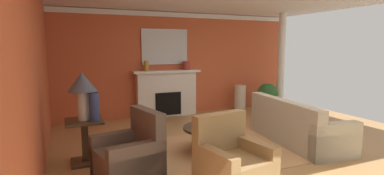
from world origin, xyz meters
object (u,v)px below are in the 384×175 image
(sofa, at_px, (296,128))
(mantel_mirror, at_px, (165,47))
(table_lamp, at_px, (82,87))
(vase_tall_corner, at_px, (240,98))
(side_table, at_px, (85,138))
(armchair_near_window, at_px, (130,157))
(armchair_facing_fireplace, at_px, (232,166))
(vase_mantel_left, at_px, (146,66))
(vase_mantel_right, at_px, (187,66))
(vase_on_side_table, at_px, (94,107))
(potted_plant, at_px, (267,95))
(coffee_table, at_px, (212,133))
(fireplace, at_px, (167,94))

(sofa, bearing_deg, mantel_mirror, 115.49)
(table_lamp, distance_m, vase_tall_corner, 4.99)
(sofa, distance_m, vase_tall_corner, 2.90)
(mantel_mirror, bearing_deg, vase_tall_corner, -11.33)
(mantel_mirror, distance_m, side_table, 3.82)
(armchair_near_window, xyz_separation_m, armchair_facing_fireplace, (1.16, -0.83, 0.00))
(vase_mantel_left, xyz_separation_m, vase_mantel_right, (1.10, 0.00, -0.02))
(armchair_near_window, distance_m, vase_on_side_table, 1.02)
(side_table, xyz_separation_m, vase_tall_corner, (4.33, 2.32, -0.02))
(vase_mantel_left, bearing_deg, side_table, -123.26)
(armchair_facing_fireplace, height_order, potted_plant, armchair_facing_fireplace)
(side_table, height_order, vase_tall_corner, vase_tall_corner)
(vase_mantel_right, height_order, vase_tall_corner, vase_mantel_right)
(potted_plant, bearing_deg, armchair_near_window, -148.28)
(armchair_near_window, bearing_deg, vase_mantel_left, 71.40)
(vase_on_side_table, bearing_deg, armchair_facing_fireplace, -45.13)
(mantel_mirror, height_order, armchair_facing_fireplace, mantel_mirror)
(potted_plant, bearing_deg, vase_on_side_table, -157.38)
(mantel_mirror, distance_m, vase_mantel_left, 0.75)
(coffee_table, relative_size, potted_plant, 1.20)
(sofa, distance_m, vase_on_side_table, 3.72)
(mantel_mirror, bearing_deg, vase_mantel_right, -17.18)
(vase_mantel_right, height_order, vase_on_side_table, vase_mantel_right)
(armchair_near_window, bearing_deg, mantel_mirror, 64.64)
(armchair_facing_fireplace, height_order, side_table, armchair_facing_fireplace)
(vase_mantel_right, bearing_deg, coffee_table, -103.83)
(fireplace, relative_size, armchair_facing_fireplace, 1.89)
(fireplace, relative_size, coffee_table, 1.80)
(sofa, distance_m, armchair_facing_fireplace, 2.39)
(side_table, xyz_separation_m, potted_plant, (4.93, 1.87, 0.09))
(coffee_table, relative_size, vase_tall_corner, 1.33)
(vase_tall_corner, distance_m, potted_plant, 0.76)
(vase_tall_corner, bearing_deg, side_table, -151.82)
(vase_mantel_left, relative_size, vase_mantel_right, 1.13)
(vase_mantel_right, xyz_separation_m, potted_plant, (2.15, -0.70, -0.85))
(sofa, relative_size, potted_plant, 2.63)
(vase_mantel_left, height_order, potted_plant, vase_mantel_left)
(mantel_mirror, relative_size, armchair_facing_fireplace, 1.32)
(fireplace, distance_m, side_table, 3.45)
(fireplace, height_order, side_table, fireplace)
(potted_plant, bearing_deg, sofa, -115.32)
(vase_mantel_left, height_order, vase_mantel_right, vase_mantel_left)
(vase_tall_corner, bearing_deg, potted_plant, -36.76)
(table_lamp, height_order, vase_tall_corner, table_lamp)
(side_table, bearing_deg, vase_mantel_left, 56.74)
(fireplace, xyz_separation_m, potted_plant, (2.70, -0.75, -0.09))
(sofa, relative_size, vase_on_side_table, 5.01)
(mantel_mirror, xyz_separation_m, side_table, (-2.24, -2.74, -1.44))
(armchair_near_window, height_order, vase_tall_corner, armchair_near_window)
(sofa, xyz_separation_m, armchair_near_window, (-3.26, -0.31, 0.01))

